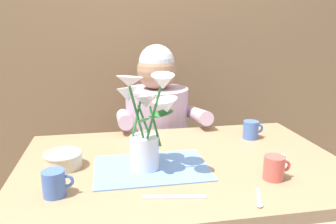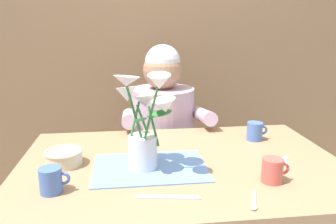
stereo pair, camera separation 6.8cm
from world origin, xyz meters
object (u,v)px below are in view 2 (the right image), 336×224
coffee_cup (255,131)px  ceramic_mug (51,180)px  ceramic_bowl (64,157)px  dinner_knife (168,197)px  flower_vase (144,123)px  tea_cup (273,170)px  seated_person (164,147)px

coffee_cup → ceramic_mug: same height
ceramic_bowl → coffee_cup: 0.81m
ceramic_bowl → coffee_cup: (0.79, 0.17, 0.01)m
dinner_knife → coffee_cup: size_ratio=2.04×
flower_vase → dinner_knife: size_ratio=1.87×
coffee_cup → ceramic_bowl: bearing=-167.7°
flower_vase → tea_cup: bearing=-20.0°
ceramic_mug → dinner_knife: bearing=-12.5°
seated_person → dinner_knife: 0.90m
coffee_cup → dinner_knife: bearing=-134.0°
ceramic_bowl → ceramic_mug: size_ratio=1.46×
tea_cup → coffee_cup: bearing=76.6°
coffee_cup → ceramic_mug: (-0.79, -0.38, 0.00)m
coffee_cup → flower_vase: bearing=-153.4°
ceramic_bowl → coffee_cup: size_ratio=1.46×
seated_person → coffee_cup: seated_person is taller
seated_person → tea_cup: 0.88m
seated_person → ceramic_bowl: bearing=-129.3°
ceramic_mug → tea_cup: (0.70, -0.01, 0.00)m
ceramic_mug → seated_person: bearing=61.7°
seated_person → ceramic_mug: size_ratio=12.20×
tea_cup → dinner_knife: bearing=-169.9°
flower_vase → tea_cup: flower_vase is taller
ceramic_bowl → tea_cup: 0.73m
dinner_knife → ceramic_bowl: bearing=150.2°
flower_vase → ceramic_mug: bearing=-155.6°
tea_cup → ceramic_mug: bearing=178.8°
flower_vase → seated_person: bearing=78.1°
seated_person → ceramic_bowl: size_ratio=8.35×
ceramic_bowl → coffee_cup: bearing=12.3°
dinner_knife → tea_cup: (0.35, 0.06, 0.04)m
ceramic_bowl → tea_cup: bearing=-17.9°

